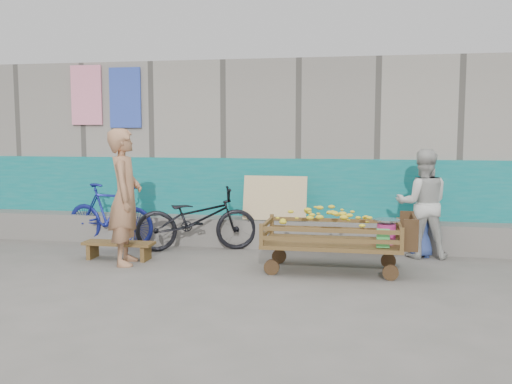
% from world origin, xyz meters
% --- Properties ---
extents(ground, '(80.00, 80.00, 0.00)m').
position_xyz_m(ground, '(0.00, 0.00, 0.00)').
color(ground, '#5E5B54').
rests_on(ground, ground).
extents(building_wall, '(12.00, 3.50, 3.00)m').
position_xyz_m(building_wall, '(-0.00, 4.05, 1.47)').
color(building_wall, gray).
rests_on(building_wall, ground).
extents(banana_cart, '(1.96, 0.90, 0.84)m').
position_xyz_m(banana_cart, '(1.23, 0.89, 0.57)').
color(banana_cart, '#523B18').
rests_on(banana_cart, ground).
extents(bench, '(1.03, 0.31, 0.26)m').
position_xyz_m(bench, '(-1.79, 1.03, 0.19)').
color(bench, '#523B18').
rests_on(bench, ground).
extents(vendor_man, '(0.60, 0.77, 1.88)m').
position_xyz_m(vendor_man, '(-1.57, 0.79, 0.94)').
color(vendor_man, '#AD7853').
rests_on(vendor_man, ground).
extents(woman, '(0.80, 0.63, 1.59)m').
position_xyz_m(woman, '(2.51, 1.99, 0.79)').
color(woman, silver).
rests_on(woman, ground).
extents(child, '(0.44, 0.30, 0.86)m').
position_xyz_m(child, '(2.51, 1.99, 0.43)').
color(child, '#344993').
rests_on(child, ground).
extents(bicycle_dark, '(1.97, 1.21, 0.98)m').
position_xyz_m(bicycle_dark, '(-0.87, 1.85, 0.49)').
color(bicycle_dark, black).
rests_on(bicycle_dark, ground).
extents(bicycle_blue, '(1.71, 0.80, 0.99)m').
position_xyz_m(bicycle_blue, '(-2.39, 2.05, 0.50)').
color(bicycle_blue, navy).
rests_on(bicycle_blue, ground).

